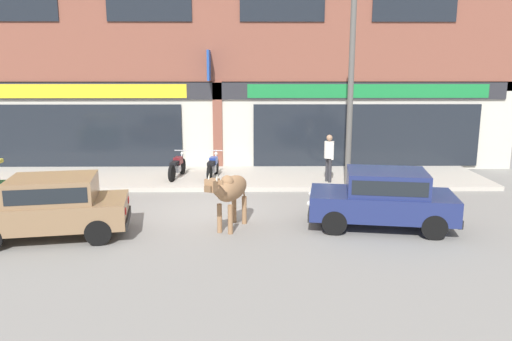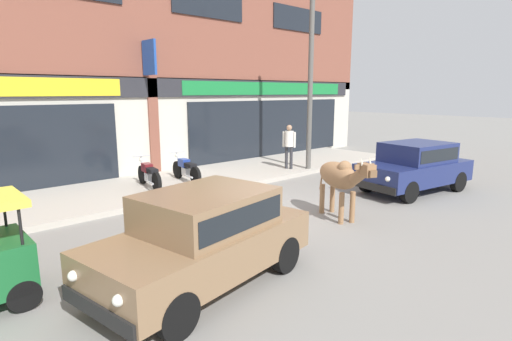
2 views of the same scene
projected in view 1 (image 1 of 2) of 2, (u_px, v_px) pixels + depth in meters
ground_plane at (206, 211)px, 13.91m from camera, size 90.00×90.00×0.00m
sidewalk at (215, 178)px, 17.79m from camera, size 19.00×3.56×0.15m
shop_building at (217, 42)px, 18.80m from camera, size 23.00×1.40×10.14m
cow at (230, 190)px, 12.20m from camera, size 1.10×2.03×1.61m
car_0 at (51, 204)px, 11.63m from camera, size 3.79×2.17×1.46m
car_1 at (383, 196)px, 12.36m from camera, size 3.78×2.14×1.46m
motorcycle_0 at (177, 167)px, 17.41m from camera, size 0.58×1.80×0.88m
motorcycle_1 at (213, 167)px, 17.40m from camera, size 0.54×1.81×0.88m
pedestrian at (329, 153)px, 16.63m from camera, size 0.32×0.46×1.60m
utility_pole at (351, 85)px, 15.72m from camera, size 0.18×0.18×6.47m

